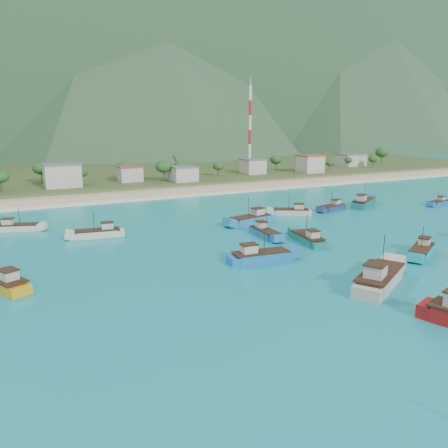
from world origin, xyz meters
name	(u,v)px	position (x,y,z in m)	size (l,w,h in m)	color
ground	(294,260)	(0.00, 0.00, 0.00)	(600.00, 600.00, 0.00)	#0C7F85
beach	(149,194)	(0.00, 79.00, 0.00)	(400.00, 18.00, 1.20)	beige
land	(107,175)	(0.00, 140.00, 0.00)	(400.00, 110.00, 2.40)	#385123
surf_line	(159,199)	(0.00, 69.50, 0.00)	(400.00, 2.50, 0.08)	white
mountains	(13,27)	(-18.31, 403.81, 106.83)	(1520.00, 440.00, 260.00)	slate
village	(164,171)	(13.21, 101.30, 4.82)	(224.58, 26.35, 7.46)	beige
vegetation	(121,172)	(-3.05, 103.03, 5.26)	(279.02, 26.21, 9.08)	#235623
radio_tower	(250,130)	(54.83, 108.00, 19.89)	(1.20, 1.20, 36.58)	red
boat_1	(379,280)	(3.41, -15.54, 1.03)	(13.48, 9.72, 7.81)	#ACA99D
boat_2	(422,252)	(21.71, -7.85, 0.63)	(9.73, 7.07, 5.64)	teal
boat_3	(291,212)	(21.86, 30.97, 0.65)	(9.84, 7.30, 5.73)	beige
boat_4	(3,283)	(-43.89, 8.23, 0.72)	(7.15, 10.69, 6.12)	gold
boat_6	(308,240)	(8.94, 7.70, 0.67)	(4.52, 10.21, 5.83)	#176E64
boat_7	(99,234)	(-26.12, 30.77, 0.67)	(10.16, 4.21, 5.82)	beige
boat_9	(332,208)	(35.20, 31.01, 0.58)	(9.47, 5.00, 5.37)	navy
boat_12	(17,228)	(-40.65, 44.24, 0.60)	(9.60, 5.63, 5.45)	beige
boat_15	(265,233)	(4.25, 15.77, 0.62)	(3.62, 9.62, 5.56)	#1668A8
boat_16	(439,203)	(67.09, 23.15, 0.46)	(8.28, 3.87, 4.71)	#176298
boat_18	(363,203)	(46.55, 31.41, 0.88)	(12.02, 9.00, 7.01)	#11645E
boat_20	(251,220)	(7.82, 27.25, 0.81)	(11.59, 5.27, 6.61)	teal
boat_26	(260,257)	(-5.53, 2.02, 0.75)	(10.90, 4.33, 6.27)	#156AB3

